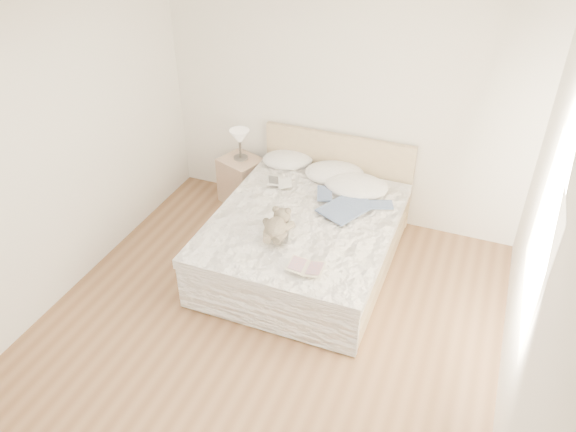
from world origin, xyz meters
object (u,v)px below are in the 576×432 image
Objects in this scene: bed at (306,237)px; teddy_bear at (275,234)px; childrens_book at (306,268)px; table_lamp at (240,138)px; nightstand at (242,180)px; photo_book at (279,183)px.

bed reaches higher than teddy_bear.
childrens_book is 0.86× the size of teddy_bear.
teddy_bear is (-0.13, -0.50, 0.34)m from bed.
nightstand is at bearing -68.31° from table_lamp.
table_lamp is at bearing 116.87° from teddy_bear.
photo_book is at bearing 100.31° from teddy_bear.
table_lamp is 2.19m from childrens_book.
nightstand is at bearing 143.90° from bed.
teddy_bear is at bearing -93.93° from photo_book.
photo_book is (-0.46, 0.40, 0.32)m from bed.
childrens_book is (1.41, -1.64, 0.35)m from nightstand.
nightstand is at bearing 117.09° from teddy_bear.
bed is at bearing -36.64° from table_lamp.
bed is 1.50m from table_lamp.
photo_book reaches higher than nightstand.
childrens_book is (1.42, -1.66, -0.19)m from table_lamp.
photo_book is (0.67, -0.44, -0.19)m from table_lamp.
bed is 1.39m from nightstand.
childrens_book is at bearing -47.39° from teddy_bear.
teddy_bear reaches higher than photo_book.
photo_book is 1.43m from childrens_book.
bed reaches higher than nightstand.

